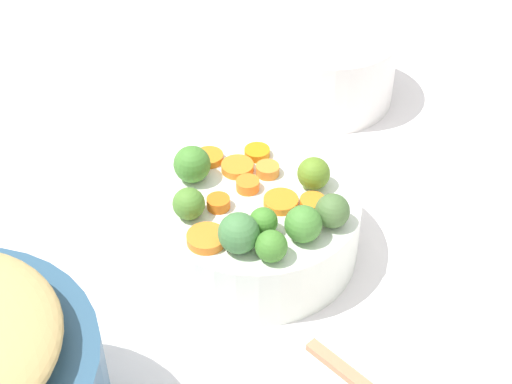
# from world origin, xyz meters

# --- Properties ---
(tabletop) EXTENTS (2.40, 2.40, 0.02)m
(tabletop) POSITION_xyz_m (0.00, 0.00, 0.01)
(tabletop) COLOR white
(tabletop) RESTS_ON ground
(serving_bowl_carrots) EXTENTS (0.22, 0.22, 0.07)m
(serving_bowl_carrots) POSITION_xyz_m (0.04, -0.03, 0.06)
(serving_bowl_carrots) COLOR white
(serving_bowl_carrots) RESTS_ON tabletop
(carrot_slice_0) EXTENTS (0.03, 0.03, 0.01)m
(carrot_slice_0) POSITION_xyz_m (0.02, 0.01, 0.10)
(carrot_slice_0) COLOR orange
(carrot_slice_0) RESTS_ON serving_bowl_carrots
(carrot_slice_1) EXTENTS (0.04, 0.04, 0.01)m
(carrot_slice_1) POSITION_xyz_m (0.11, -0.02, 0.10)
(carrot_slice_1) COLOR orange
(carrot_slice_1) RESTS_ON serving_bowl_carrots
(carrot_slice_2) EXTENTS (0.04, 0.04, 0.01)m
(carrot_slice_2) POSITION_xyz_m (0.08, -0.00, 0.10)
(carrot_slice_2) COLOR orange
(carrot_slice_2) RESTS_ON serving_bowl_carrots
(carrot_slice_3) EXTENTS (0.03, 0.03, 0.01)m
(carrot_slice_3) POSITION_xyz_m (0.04, -0.09, 0.10)
(carrot_slice_3) COLOR orange
(carrot_slice_3) RESTS_ON serving_bowl_carrots
(carrot_slice_4) EXTENTS (0.05, 0.05, 0.01)m
(carrot_slice_4) POSITION_xyz_m (0.03, -0.06, 0.10)
(carrot_slice_4) COLOR orange
(carrot_slice_4) RESTS_ON serving_bowl_carrots
(carrot_slice_5) EXTENTS (0.06, 0.06, 0.01)m
(carrot_slice_5) POSITION_xyz_m (-0.03, 0.01, 0.10)
(carrot_slice_5) COLOR orange
(carrot_slice_5) RESTS_ON serving_bowl_carrots
(carrot_slice_6) EXTENTS (0.04, 0.04, 0.01)m
(carrot_slice_6) POSITION_xyz_m (0.09, 0.03, 0.10)
(carrot_slice_6) COLOR orange
(carrot_slice_6) RESTS_ON serving_bowl_carrots
(carrot_slice_7) EXTENTS (0.03, 0.03, 0.01)m
(carrot_slice_7) POSITION_xyz_m (0.05, -0.02, 0.10)
(carrot_slice_7) COLOR orange
(carrot_slice_7) RESTS_ON serving_bowl_carrots
(carrot_slice_8) EXTENTS (0.03, 0.03, 0.01)m
(carrot_slice_8) POSITION_xyz_m (0.08, -0.03, 0.10)
(carrot_slice_8) COLOR orange
(carrot_slice_8) RESTS_ON serving_bowl_carrots
(brussels_sprout_0) EXTENTS (0.03, 0.03, 0.03)m
(brussels_sprout_0) POSITION_xyz_m (-0.01, -0.04, 0.11)
(brussels_sprout_0) COLOR #43832B
(brussels_sprout_0) RESTS_ON serving_bowl_carrots
(brussels_sprout_1) EXTENTS (0.03, 0.03, 0.03)m
(brussels_sprout_1) POSITION_xyz_m (0.00, 0.03, 0.11)
(brussels_sprout_1) COLOR #4F802E
(brussels_sprout_1) RESTS_ON serving_bowl_carrots
(brussels_sprout_2) EXTENTS (0.04, 0.04, 0.04)m
(brussels_sprout_2) POSITION_xyz_m (0.01, -0.11, 0.11)
(brussels_sprout_2) COLOR #4A6B37
(brussels_sprout_2) RESTS_ON serving_bowl_carrots
(brussels_sprout_3) EXTENTS (0.04, 0.04, 0.04)m
(brussels_sprout_3) POSITION_xyz_m (-0.04, -0.02, 0.11)
(brussels_sprout_3) COLOR #447A41
(brussels_sprout_3) RESTS_ON serving_bowl_carrots
(brussels_sprout_4) EXTENTS (0.04, 0.04, 0.04)m
(brussels_sprout_4) POSITION_xyz_m (-0.01, -0.08, 0.11)
(brussels_sprout_4) COLOR #458232
(brussels_sprout_4) RESTS_ON serving_bowl_carrots
(brussels_sprout_5) EXTENTS (0.03, 0.03, 0.03)m
(brussels_sprout_5) POSITION_xyz_m (-0.05, -0.06, 0.11)
(brussels_sprout_5) COLOR #43802B
(brussels_sprout_5) RESTS_ON serving_bowl_carrots
(brussels_sprout_6) EXTENTS (0.03, 0.03, 0.03)m
(brussels_sprout_6) POSITION_xyz_m (0.07, -0.08, 0.11)
(brussels_sprout_6) COLOR olive
(brussels_sprout_6) RESTS_ON serving_bowl_carrots
(brussels_sprout_7) EXTENTS (0.04, 0.04, 0.04)m
(brussels_sprout_7) POSITION_xyz_m (0.06, 0.04, 0.11)
(brussels_sprout_7) COLOR #447F2E
(brussels_sprout_7) RESTS_ON serving_bowl_carrots
(casserole_dish) EXTENTS (0.18, 0.18, 0.10)m
(casserole_dish) POSITION_xyz_m (0.36, -0.07, 0.07)
(casserole_dish) COLOR white
(casserole_dish) RESTS_ON tabletop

